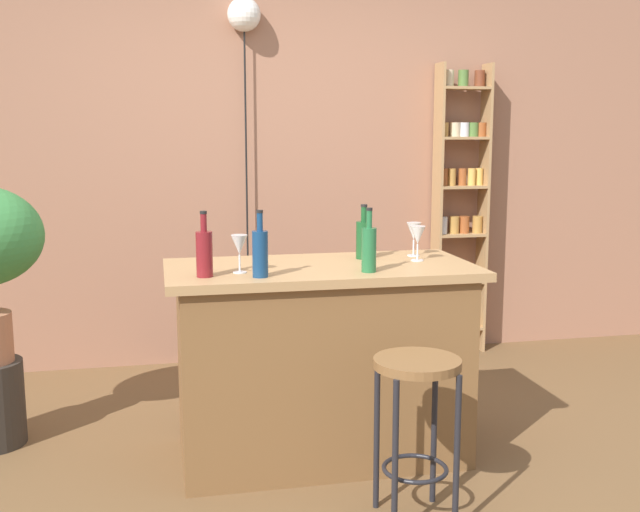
{
  "coord_description": "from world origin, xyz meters",
  "views": [
    {
      "loc": [
        -0.72,
        -3.02,
        1.5
      ],
      "look_at": [
        0.05,
        0.55,
        0.91
      ],
      "focal_mm": 42.82,
      "sensor_mm": 36.0,
      "label": 1
    }
  ],
  "objects": [
    {
      "name": "bottle_olive_oil",
      "position": [
        -0.53,
        0.14,
        1.01
      ],
      "size": [
        0.07,
        0.07,
        0.28
      ],
      "color": "maroon",
      "rests_on": "kitchen_counter"
    },
    {
      "name": "pendant_globe_light",
      "position": [
        -0.15,
        1.84,
        2.18
      ],
      "size": [
        0.21,
        0.21,
        2.32
      ],
      "color": "black",
      "rests_on": "ground"
    },
    {
      "name": "back_wall",
      "position": [
        0.0,
        1.95,
        1.4
      ],
      "size": [
        6.4,
        0.1,
        2.8
      ],
      "primitive_type": "cube",
      "color": "#9E6B51",
      "rests_on": "ground"
    },
    {
      "name": "wine_glass_right",
      "position": [
        -0.38,
        0.2,
        1.02
      ],
      "size": [
        0.07,
        0.07,
        0.16
      ],
      "color": "silver",
      "rests_on": "kitchen_counter"
    },
    {
      "name": "bottle_soda_blue",
      "position": [
        -0.3,
        0.08,
        1.01
      ],
      "size": [
        0.07,
        0.07,
        0.28
      ],
      "color": "navy",
      "rests_on": "kitchen_counter"
    },
    {
      "name": "wine_glass_left",
      "position": [
        0.47,
        0.33,
        1.02
      ],
      "size": [
        0.07,
        0.07,
        0.16
      ],
      "color": "silver",
      "rests_on": "kitchen_counter"
    },
    {
      "name": "spice_shelf",
      "position": [
        1.29,
        1.8,
        1.03
      ],
      "size": [
        0.35,
        0.17,
        1.95
      ],
      "color": "#A87F51",
      "rests_on": "ground"
    },
    {
      "name": "bottle_wine_red",
      "position": [
        0.24,
        0.44,
        1.0
      ],
      "size": [
        0.07,
        0.07,
        0.26
      ],
      "color": "#194C23",
      "rests_on": "kitchen_counter"
    },
    {
      "name": "kitchen_counter",
      "position": [
        0.0,
        0.3,
        0.46
      ],
      "size": [
        1.4,
        0.69,
        0.9
      ],
      "color": "brown",
      "rests_on": "ground"
    },
    {
      "name": "bottle_spirits_clear",
      "position": [
        0.17,
        0.1,
        1.01
      ],
      "size": [
        0.06,
        0.06,
        0.28
      ],
      "color": "#236638",
      "rests_on": "kitchen_counter"
    },
    {
      "name": "bar_stool",
      "position": [
        0.23,
        -0.37,
        0.48
      ],
      "size": [
        0.34,
        0.34,
        0.65
      ],
      "color": "black",
      "rests_on": "ground"
    },
    {
      "name": "ground",
      "position": [
        0.0,
        0.0,
        0.0
      ],
      "size": [
        12.0,
        12.0,
        0.0
      ],
      "primitive_type": "plane",
      "color": "brown"
    },
    {
      "name": "wine_glass_center",
      "position": [
        0.5,
        0.47,
        1.02
      ],
      "size": [
        0.07,
        0.07,
        0.16
      ],
      "color": "silver",
      "rests_on": "kitchen_counter"
    }
  ]
}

